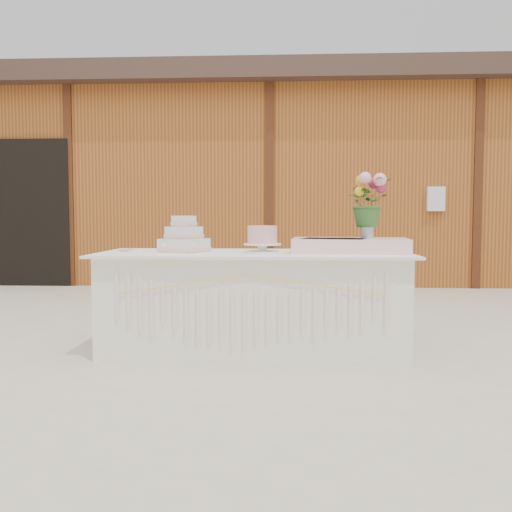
{
  "coord_description": "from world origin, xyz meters",
  "views": [
    {
      "loc": [
        0.26,
        -4.42,
        1.05
      ],
      "look_at": [
        0.0,
        0.3,
        0.72
      ],
      "focal_mm": 40.0,
      "sensor_mm": 36.0,
      "label": 1
    }
  ],
  "objects": [
    {
      "name": "barn",
      "position": [
        -0.01,
        5.99,
        1.68
      ],
      "size": [
        12.6,
        4.6,
        3.3
      ],
      "color": "#9D5821",
      "rests_on": "ground"
    },
    {
      "name": "pink_cake_stand",
      "position": [
        0.07,
        -0.08,
        0.89
      ],
      "size": [
        0.29,
        0.29,
        0.21
      ],
      "color": "white",
      "rests_on": "cake_table"
    },
    {
      "name": "cake_table",
      "position": [
        0.0,
        -0.0,
        0.39
      ],
      "size": [
        2.4,
        1.0,
        0.77
      ],
      "color": "white",
      "rests_on": "ground"
    },
    {
      "name": "wedding_cake",
      "position": [
        -0.55,
        0.02,
        0.87
      ],
      "size": [
        0.41,
        0.41,
        0.28
      ],
      "rotation": [
        0.0,
        0.0,
        -0.4
      ],
      "color": "silver",
      "rests_on": "cake_table"
    },
    {
      "name": "flower_vase",
      "position": [
        0.87,
        -0.01,
        0.95
      ],
      "size": [
        0.1,
        0.1,
        0.14
      ],
      "primitive_type": "cylinder",
      "color": "silver",
      "rests_on": "satin_runner"
    },
    {
      "name": "satin_runner",
      "position": [
        0.74,
        0.0,
        0.83
      ],
      "size": [
        0.91,
        0.57,
        0.11
      ],
      "primitive_type": "cube",
      "rotation": [
        0.0,
        0.0,
        -0.07
      ],
      "color": "#FFD4CD",
      "rests_on": "cake_table"
    },
    {
      "name": "ground",
      "position": [
        0.0,
        0.0,
        0.0
      ],
      "size": [
        80.0,
        80.0,
        0.0
      ],
      "primitive_type": "plane",
      "color": "beige",
      "rests_on": "ground"
    },
    {
      "name": "loose_flowers",
      "position": [
        -1.03,
        0.09,
        0.78
      ],
      "size": [
        0.24,
        0.37,
        0.02
      ],
      "primitive_type": null,
      "rotation": [
        0.0,
        0.0,
        -0.29
      ],
      "color": "pink",
      "rests_on": "cake_table"
    },
    {
      "name": "bouquet",
      "position": [
        0.87,
        -0.01,
        1.2
      ],
      "size": [
        0.44,
        0.44,
        0.37
      ],
      "primitive_type": "imported",
      "rotation": [
        0.0,
        0.0,
        0.66
      ],
      "color": "#316127",
      "rests_on": "flower_vase"
    }
  ]
}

